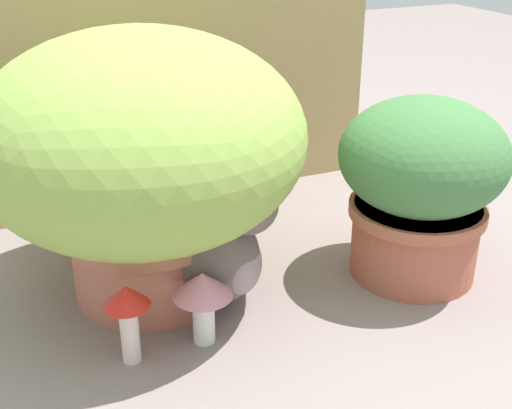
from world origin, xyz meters
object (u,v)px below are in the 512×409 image
object	(u,v)px
grass_planter	(142,150)
mushroom_ornament_red	(127,308)
mushroom_ornament_pink	(203,292)
cat	(202,246)
leafy_planter	(420,182)

from	to	relation	value
grass_planter	mushroom_ornament_red	bearing A→B (deg)	-114.34
grass_planter	mushroom_ornament_pink	bearing A→B (deg)	-79.20
mushroom_ornament_red	cat	bearing A→B (deg)	34.71
cat	mushroom_ornament_red	size ratio (longest dim) A/B	2.46
grass_planter	cat	size ratio (longest dim) A/B	1.67
cat	leafy_planter	bearing A→B (deg)	-8.54
grass_planter	cat	world-z (taller)	grass_planter
mushroom_ornament_red	mushroom_ornament_pink	bearing A→B (deg)	0.61
leafy_planter	mushroom_ornament_pink	bearing A→B (deg)	-173.78
grass_planter	mushroom_ornament_red	distance (m)	0.29
leafy_planter	mushroom_ornament_red	distance (m)	0.61
cat	mushroom_ornament_red	distance (m)	0.21
mushroom_ornament_pink	mushroom_ornament_red	size ratio (longest dim) A/B	0.94
mushroom_ornament_pink	grass_planter	bearing A→B (deg)	100.80
leafy_planter	cat	xyz separation A→B (m)	(-0.43, 0.06, -0.08)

